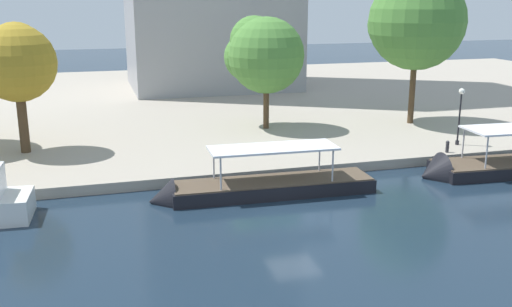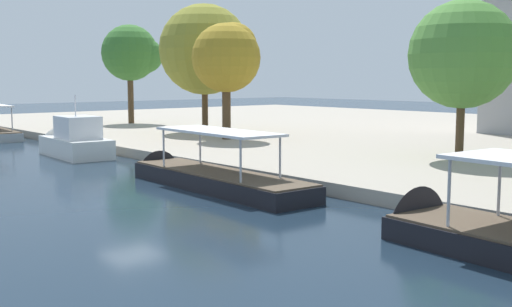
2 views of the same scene
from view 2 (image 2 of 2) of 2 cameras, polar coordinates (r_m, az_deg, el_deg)
The scene contains 7 objects.
ground_plane at distance 27.91m, azimuth -11.20°, elevation -4.15°, with size 220.00×220.00×0.00m, color #192838.
motor_yacht_1 at distance 44.65m, azimuth -16.23°, elevation 0.80°, with size 7.71×3.26×5.08m.
tour_boat_2 at distance 30.81m, azimuth -4.44°, elevation -2.53°, with size 13.04×3.13×3.92m.
tree_0 at distance 48.00m, azimuth -2.50°, elevation 8.90°, with size 5.21×5.21×8.84m.
tree_1 at distance 55.31m, azimuth -4.67°, elevation 9.59°, with size 7.78×7.78×10.98m.
tree_2 at distance 66.85m, azimuth -11.05°, elevation 8.93°, with size 5.75×5.94×10.11m.
tree_3 at distance 38.05m, azimuth 18.13°, elevation 8.70°, with size 6.12×6.46×9.03m.
Camera 2 is at (24.04, -13.18, 5.22)m, focal length 44.26 mm.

